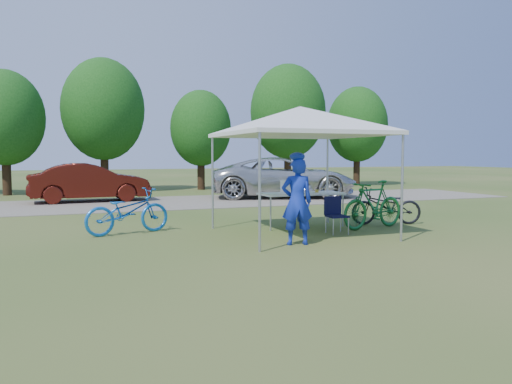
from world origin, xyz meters
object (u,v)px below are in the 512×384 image
folding_chair (335,212)px  bike_green (373,205)px  bike_dark (387,206)px  folding_table (301,195)px  sedan (90,182)px  bike_blue (128,211)px  cyclist (297,202)px  cooler (290,187)px  minivan (284,177)px

folding_chair → bike_green: size_ratio=0.43×
bike_dark → folding_table: bearing=-86.0°
bike_green → sedan: 10.89m
bike_blue → cyclist: bearing=-147.0°
cooler → minivan: size_ratio=0.07×
cyclist → bike_blue: (-2.86, 2.47, -0.33)m
folding_chair → minivan: bearing=76.2°
minivan → sedan: bearing=100.8°
folding_chair → bike_blue: bearing=163.7°
cyclist → minivan: 10.31m
folding_chair → bike_blue: (-4.25, 1.49, 0.03)m
cooler → bike_green: 1.96m
folding_table → sedan: sedan is taller
cyclist → bike_green: size_ratio=0.88×
bike_blue → cooler: bearing=-111.5°
sedan → folding_chair: bearing=-156.9°
bike_green → sedan: bearing=-160.4°
cyclist → bike_dark: size_ratio=0.94×
cyclist → bike_blue: size_ratio=0.88×
bike_blue → bike_green: size_ratio=1.01×
folding_chair → cooler: (-0.55, 1.15, 0.50)m
folding_table → cooler: 0.35m
minivan → sedan: 7.32m
cooler → bike_blue: cooler is taller
cooler → cyclist: bearing=-111.6°
cyclist → sedan: (-3.30, 10.43, -0.11)m
cooler → cyclist: (-0.84, -2.13, -0.14)m
folding_chair → cyclist: cyclist is taller
folding_chair → cyclist: bearing=-141.8°
folding_chair → cyclist: (-1.39, -0.98, 0.35)m
cooler → sedan: size_ratio=0.10×
cooler → cyclist: 2.29m
folding_chair → sedan: bearing=119.4°
sedan → folding_table: bearing=-155.3°
folding_table → bike_green: (1.42, -0.88, -0.21)m
folding_chair → bike_blue: size_ratio=0.43×
cooler → bike_dark: (2.39, -0.44, -0.50)m
folding_chair → bike_blue: bike_blue is taller
folding_table → cyclist: bearing=-117.9°
folding_table → sedan: (-4.42, 8.30, -0.06)m
folding_table → minivan: (2.84, 7.40, 0.04)m
bike_green → cyclist: bearing=-76.9°
bike_dark → sedan: size_ratio=0.42×
bike_blue → bike_dark: (6.09, -0.78, -0.03)m
bike_green → bike_dark: 0.82m
cooler → bike_green: (1.71, -0.88, -0.40)m
bike_green → bike_dark: size_ratio=1.07×
bike_dark → sedan: (-6.53, 8.74, 0.25)m
folding_table → cyclist: 2.41m
folding_table → folding_chair: bearing=-77.1°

